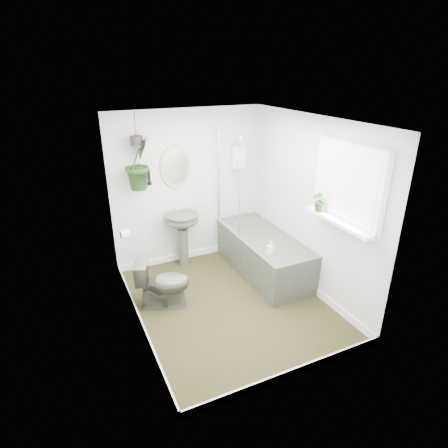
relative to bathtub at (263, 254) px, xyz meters
name	(u,v)px	position (x,y,z in m)	size (l,w,h in m)	color
floor	(229,303)	(-0.80, -0.50, -0.30)	(2.30, 2.80, 0.02)	black
ceiling	(230,119)	(-0.80, -0.50, 2.02)	(2.30, 2.80, 0.02)	white
wall_back	(188,188)	(-0.80, 0.91, 0.86)	(2.30, 0.02, 2.30)	silver
wall_front	(301,278)	(-0.80, -1.91, 0.86)	(2.30, 0.02, 2.30)	silver
wall_left	(130,239)	(-1.96, -0.50, 0.86)	(0.02, 2.80, 2.30)	silver
wall_right	(310,206)	(0.36, -0.50, 0.86)	(0.02, 2.80, 2.30)	silver
skirting	(229,299)	(-0.80, -0.50, -0.24)	(2.30, 2.80, 0.10)	white
bathtub	(263,254)	(0.00, 0.00, 0.00)	(0.72, 1.72, 0.58)	#4A4B40
bath_screen	(229,183)	(-0.33, 0.49, 0.99)	(0.04, 0.72, 1.40)	silver
shower_box	(239,157)	(0.00, 0.84, 1.26)	(0.20, 0.10, 0.35)	white
oval_mirror	(176,167)	(-0.98, 0.87, 1.21)	(0.46, 0.03, 0.62)	#BFAA8D
wall_sconce	(149,177)	(-1.38, 0.86, 1.11)	(0.04, 0.04, 0.22)	black
toilet_roll_holder	(125,234)	(-1.90, 0.20, 0.61)	(0.11, 0.11, 0.11)	white
window_recess	(349,184)	(0.29, -1.20, 1.36)	(0.08, 1.00, 0.90)	white
window_sill	(339,221)	(0.22, -1.20, 0.94)	(0.18, 1.00, 0.04)	white
window_blinds	(345,185)	(0.24, -1.20, 1.36)	(0.01, 0.86, 0.76)	white
toilet	(163,282)	(-1.57, -0.19, 0.04)	(0.37, 0.65, 0.66)	#4A4B40
pedestal_sink	(183,239)	(-0.98, 0.72, 0.13)	(0.49, 0.42, 0.83)	#4A4B40
sill_plant	(322,200)	(0.20, -0.90, 1.09)	(0.23, 0.20, 0.26)	black
hanging_plant	(139,163)	(-1.54, 0.72, 1.35)	(0.39, 0.31, 0.71)	black
soap_bottle	(270,247)	(-0.21, -0.50, 0.38)	(0.08, 0.08, 0.18)	#35302F
hanging_pot	(137,141)	(-1.54, 0.72, 1.65)	(0.16, 0.16, 0.12)	#2C231D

